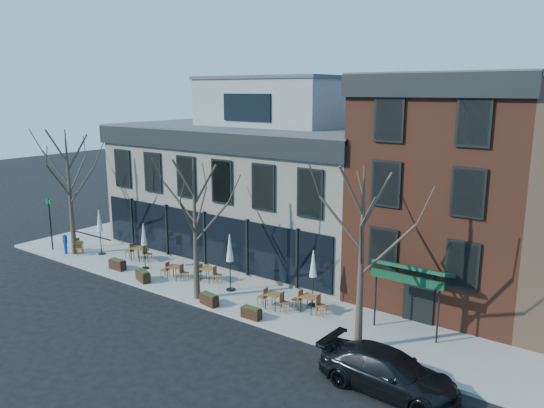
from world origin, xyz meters
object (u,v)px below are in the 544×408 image
Objects in this scene: parked_sedan at (388,372)px; call_box at (65,243)px; umbrella_0 at (99,223)px; cafe_set_0 at (78,246)px.

parked_sedan reaches higher than call_box.
call_box is 2.67m from umbrella_0.
cafe_set_0 is 0.58× the size of umbrella_0.
call_box is 0.78× the size of cafe_set_0.
call_box reaches higher than cafe_set_0.
parked_sedan is 23.25m from call_box.
cafe_set_0 is at bearing 52.92° from call_box.
umbrella_0 is (1.46, 0.69, 1.60)m from cafe_set_0.
umbrella_0 is at bearing 82.46° from parked_sedan.
call_box is at bearing -145.90° from umbrella_0.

